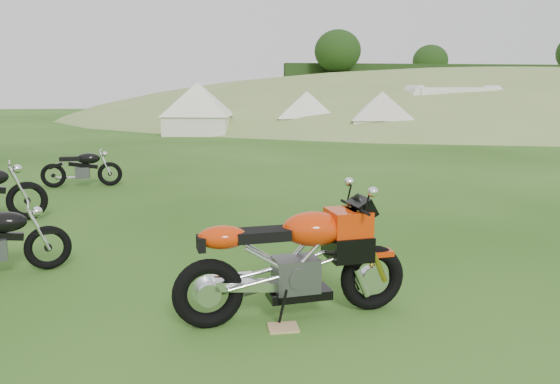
{
  "coord_description": "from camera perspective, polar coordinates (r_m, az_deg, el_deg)",
  "views": [
    {
      "loc": [
        -0.59,
        -5.94,
        2.08
      ],
      "look_at": [
        0.27,
        0.4,
        0.89
      ],
      "focal_mm": 35.0,
      "sensor_mm": 36.0,
      "label": 1
    }
  ],
  "objects": [
    {
      "name": "tent_right",
      "position": [
        25.33,
        10.58,
        8.24
      ],
      "size": [
        3.14,
        3.14,
        2.25
      ],
      "primitive_type": null,
      "rotation": [
        0.0,
        0.0,
        -0.24
      ],
      "color": "silver",
      "rests_on": "ground"
    },
    {
      "name": "plywood_board",
      "position": [
        4.99,
        0.33,
        -13.98
      ],
      "size": [
        0.27,
        0.21,
        0.02
      ],
      "primitive_type": "cube",
      "rotation": [
        0.0,
        0.0,
        0.01
      ],
      "color": "tan",
      "rests_on": "ground"
    },
    {
      "name": "sport_motorcycle",
      "position": [
        5.0,
        1.44,
        -6.33
      ],
      "size": [
        2.15,
        0.8,
        1.26
      ],
      "primitive_type": null,
      "rotation": [
        0.0,
        0.0,
        0.13
      ],
      "color": "red",
      "rests_on": "ground"
    },
    {
      "name": "ground",
      "position": [
        6.32,
        -1.94,
        -8.67
      ],
      "size": [
        120.0,
        120.0,
        0.0
      ],
      "primitive_type": "plane",
      "color": "#1E400D",
      "rests_on": "ground"
    },
    {
      "name": "hillside",
      "position": [
        52.15,
        20.65,
        7.62
      ],
      "size": [
        80.0,
        64.0,
        8.0
      ],
      "primitive_type": "ellipsoid",
      "color": "olive",
      "rests_on": "ground"
    },
    {
      "name": "vintage_moto_d",
      "position": [
        12.65,
        -20.04,
        2.44
      ],
      "size": [
        1.67,
        0.51,
        0.86
      ],
      "primitive_type": null,
      "rotation": [
        0.0,
        0.0,
        0.08
      ],
      "color": "black",
      "rests_on": "ground"
    },
    {
      "name": "hedgerow",
      "position": [
        52.15,
        20.65,
        7.62
      ],
      "size": [
        36.0,
        1.2,
        8.6
      ],
      "primitive_type": null,
      "color": "black",
      "rests_on": "ground"
    },
    {
      "name": "tent_mid",
      "position": [
        26.7,
        2.82,
        8.53
      ],
      "size": [
        2.99,
        2.99,
        2.26
      ],
      "primitive_type": null,
      "rotation": [
        0.0,
        0.0,
        -0.16
      ],
      "color": "silver",
      "rests_on": "ground"
    },
    {
      "name": "tent_left",
      "position": [
        26.54,
        -8.53,
        8.71
      ],
      "size": [
        3.39,
        3.39,
        2.54
      ],
      "primitive_type": null,
      "rotation": [
        0.0,
        0.0,
        -0.17
      ],
      "color": "white",
      "rests_on": "ground"
    },
    {
      "name": "caravan",
      "position": [
        29.63,
        17.4,
        8.28
      ],
      "size": [
        4.92,
        2.3,
        2.28
      ],
      "primitive_type": null,
      "rotation": [
        0.0,
        0.0,
        -0.02
      ],
      "color": "white",
      "rests_on": "ground"
    }
  ]
}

